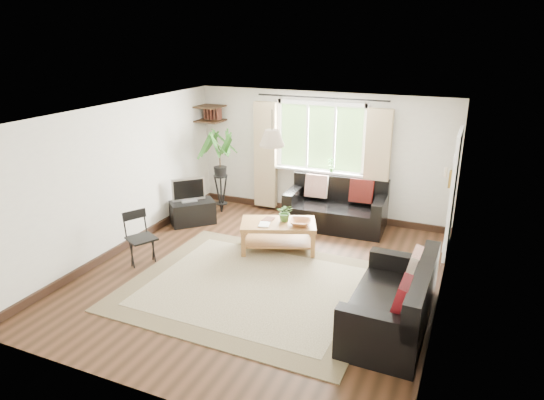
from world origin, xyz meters
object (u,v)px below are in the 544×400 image
at_px(sofa_back, 336,205).
at_px(palm_stand, 220,172).
at_px(coffee_table, 278,236).
at_px(sofa_right, 391,298).
at_px(tv_stand, 193,212).
at_px(folding_chair, 142,239).

xyz_separation_m(sofa_back, palm_stand, (-2.31, -0.15, 0.41)).
bearing_deg(palm_stand, coffee_table, -34.76).
bearing_deg(sofa_right, palm_stand, -124.49).
height_order(tv_stand, folding_chair, folding_chair).
xyz_separation_m(sofa_right, palm_stand, (-3.84, 2.73, 0.41)).
distance_m(tv_stand, folding_chair, 1.79).
bearing_deg(folding_chair, coffee_table, -25.25).
height_order(sofa_back, tv_stand, sofa_back).
xyz_separation_m(palm_stand, folding_chair, (0.01, -2.51, -0.41)).
height_order(sofa_right, coffee_table, sofa_right).
xyz_separation_m(sofa_right, tv_stand, (-4.04, 1.99, -0.20)).
distance_m(sofa_back, sofa_right, 3.26).
distance_m(sofa_right, coffee_table, 2.60).
distance_m(sofa_back, folding_chair, 3.52).
relative_size(tv_stand, folding_chair, 0.96).
height_order(sofa_right, tv_stand, sofa_right).
relative_size(sofa_right, tv_stand, 2.19).
relative_size(sofa_back, folding_chair, 2.15).
xyz_separation_m(sofa_back, folding_chair, (-2.31, -2.66, -0.01)).
bearing_deg(tv_stand, sofa_right, -71.47).
distance_m(sofa_back, palm_stand, 2.35).
distance_m(sofa_right, folding_chair, 3.84).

